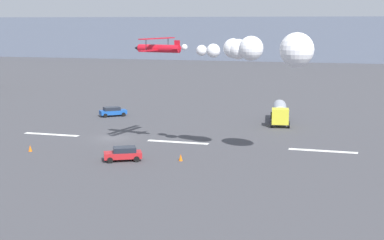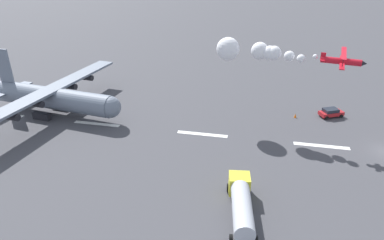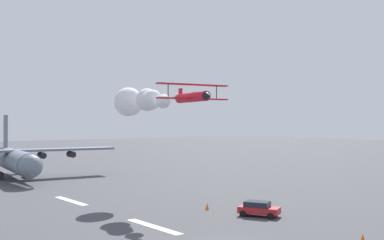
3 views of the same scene
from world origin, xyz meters
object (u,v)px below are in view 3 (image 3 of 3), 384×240
Objects in this scene: stunt_biplane_red at (142,101)px; followme_car_yellow at (259,208)px; traffic_cone_near at (363,238)px; traffic_cone_far at (207,206)px; cargo_transport_plane at (16,160)px.

stunt_biplane_red is 4.83× the size of followme_car_yellow.
followme_car_yellow is at bearing -160.18° from stunt_biplane_red.
traffic_cone_near and traffic_cone_far have the same top height.
followme_car_yellow is at bearing -164.55° from traffic_cone_far.
stunt_biplane_red reaches higher than traffic_cone_near.
stunt_biplane_red is at bearing 19.82° from followme_car_yellow.
followme_car_yellow is 5.94× the size of traffic_cone_far.
followme_car_yellow reaches higher than traffic_cone_far.
stunt_biplane_red reaches higher than traffic_cone_far.
cargo_transport_plane is at bearing 10.39° from traffic_cone_far.
traffic_cone_near is 18.36m from traffic_cone_far.
traffic_cone_near is at bearing 174.58° from followme_car_yellow.
traffic_cone_far is (6.05, 1.67, -0.44)m from followme_car_yellow.
traffic_cone_far is at bearing -169.61° from cargo_transport_plane.
traffic_cone_near is at bearing -171.61° from stunt_biplane_red.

